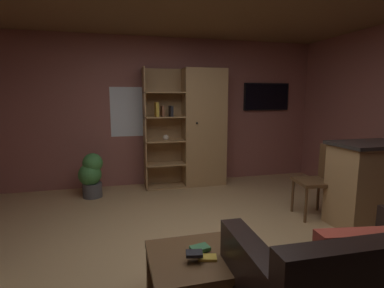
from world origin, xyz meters
TOP-DOWN VIEW (x-y plane):
  - floor at (0.00, 0.00)m, footprint 5.77×5.30m
  - wall_back at (0.00, 2.68)m, footprint 5.89×0.06m
  - window_pane_back at (-0.50, 2.65)m, footprint 0.67×0.01m
  - bookshelf_cabinet at (0.64, 2.41)m, footprint 1.39×0.41m
  - coffee_table at (-0.24, -0.63)m, footprint 0.65×0.64m
  - table_book_0 at (-0.17, -0.69)m, footprint 0.15×0.11m
  - table_book_1 at (-0.20, -0.60)m, footprint 0.15×0.12m
  - table_book_2 at (-0.27, -0.70)m, footprint 0.13×0.11m
  - dining_chair at (1.74, 0.63)m, footprint 0.47×0.47m
  - potted_floor_plant at (-1.14, 2.14)m, footprint 0.37×0.35m
  - wall_mounted_tv at (2.02, 2.62)m, footprint 0.90×0.06m

SIDE VIEW (x-z plane):
  - floor at x=0.00m, z-range -0.02..0.00m
  - coffee_table at x=-0.24m, z-range 0.12..0.53m
  - potted_floor_plant at x=-1.14m, z-range 0.02..0.70m
  - table_book_0 at x=-0.17m, z-range 0.41..0.43m
  - table_book_1 at x=-0.20m, z-range 0.43..0.46m
  - table_book_2 at x=-0.27m, z-range 0.46..0.48m
  - dining_chair at x=1.74m, z-range 0.07..0.99m
  - bookshelf_cabinet at x=0.64m, z-range -0.01..1.99m
  - wall_back at x=0.00m, z-range 0.00..2.53m
  - window_pane_back at x=-0.50m, z-range 0.86..1.69m
  - wall_mounted_tv at x=2.02m, z-range 1.28..1.78m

